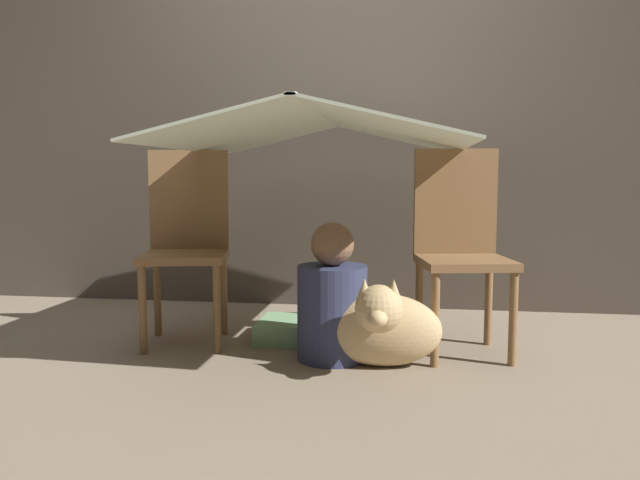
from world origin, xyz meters
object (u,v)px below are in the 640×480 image
at_px(chair_left, 187,239).
at_px(person_front, 332,303).
at_px(dog, 381,326).
at_px(chair_right, 460,243).

xyz_separation_m(chair_left, person_front, (0.74, -0.22, -0.25)).
bearing_deg(person_front, dog, -25.02).
xyz_separation_m(person_front, dog, (0.22, -0.10, -0.07)).
relative_size(chair_left, dog, 1.81).
bearing_deg(chair_right, person_front, -169.43).
height_order(chair_right, person_front, chair_right).
distance_m(chair_left, person_front, 0.82).
xyz_separation_m(chair_left, dog, (0.96, -0.32, -0.32)).
bearing_deg(chair_right, chair_left, 169.06).
relative_size(chair_left, person_front, 1.54).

